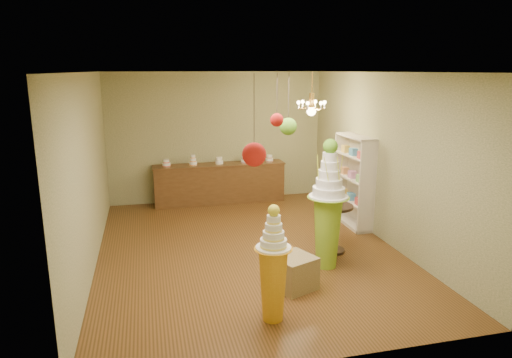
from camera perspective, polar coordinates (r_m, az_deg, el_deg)
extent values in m
plane|color=#573617|center=(8.02, -1.07, -8.74)|extent=(6.50, 6.50, 0.00)
plane|color=white|center=(7.43, -1.17, 13.22)|extent=(6.50, 6.50, 0.00)
cube|color=#949568|center=(10.73, -4.91, 5.21)|extent=(5.00, 0.04, 3.00)
cube|color=#949568|center=(4.58, 7.83, -6.22)|extent=(5.00, 0.04, 3.00)
cube|color=#949568|center=(7.46, -20.20, 0.79)|extent=(0.04, 6.50, 3.00)
cube|color=#949568|center=(8.48, 15.63, 2.55)|extent=(0.04, 6.50, 3.00)
cone|color=#84B327|center=(7.24, 8.88, -6.62)|extent=(0.56, 0.56, 1.13)
cylinder|color=white|center=(7.06, 9.05, -2.18)|extent=(0.75, 0.75, 0.03)
cylinder|color=white|center=(7.04, 9.07, -1.54)|extent=(0.61, 0.61, 0.13)
cylinder|color=white|center=(7.01, 9.11, -0.48)|extent=(0.50, 0.50, 0.13)
cylinder|color=white|center=(6.98, 9.15, 0.58)|extent=(0.41, 0.41, 0.13)
cylinder|color=white|center=(6.95, 9.19, 1.66)|extent=(0.34, 0.34, 0.13)
cylinder|color=white|center=(6.92, 9.23, 2.74)|extent=(0.28, 0.28, 0.13)
sphere|color=#5B9F22|center=(6.89, 9.28, 4.06)|extent=(0.22, 0.22, 0.22)
cone|color=orange|center=(5.75, 2.14, -13.06)|extent=(0.42, 0.42, 0.93)
cylinder|color=white|center=(5.55, 2.19, -8.60)|extent=(0.50, 0.50, 0.03)
cylinder|color=white|center=(5.52, 2.19, -7.98)|extent=(0.38, 0.38, 0.10)
cylinder|color=white|center=(5.49, 2.20, -7.02)|extent=(0.30, 0.30, 0.10)
cylinder|color=white|center=(5.45, 2.21, -6.05)|extent=(0.24, 0.24, 0.10)
cylinder|color=white|center=(5.42, 2.22, -5.07)|extent=(0.19, 0.19, 0.10)
sphere|color=yellow|center=(5.39, 2.23, -3.95)|extent=(0.14, 0.14, 0.14)
cube|color=olive|center=(6.62, 4.77, -11.53)|extent=(0.68, 0.68, 0.47)
cube|color=#53341A|center=(10.67, -4.57, -0.59)|extent=(3.00, 0.50, 0.90)
cube|color=#53341A|center=(10.56, -4.61, 1.81)|extent=(3.04, 0.54, 0.03)
cylinder|color=white|center=(10.43, -11.15, 1.98)|extent=(0.18, 0.18, 0.16)
cylinder|color=white|center=(10.46, -7.88, 2.37)|extent=(0.18, 0.18, 0.24)
cylinder|color=white|center=(10.55, -4.62, 2.31)|extent=(0.18, 0.18, 0.16)
cylinder|color=white|center=(10.65, -1.44, 2.68)|extent=(0.18, 0.18, 0.24)
cylinder|color=white|center=(10.79, 1.68, 2.61)|extent=(0.18, 0.18, 0.16)
cube|color=beige|center=(9.28, 12.91, -0.16)|extent=(0.04, 1.20, 1.80)
cube|color=beige|center=(9.31, 11.90, -2.61)|extent=(0.30, 1.14, 0.03)
cube|color=beige|center=(9.20, 12.03, 0.09)|extent=(0.30, 1.14, 0.03)
cube|color=beige|center=(9.11, 12.17, 2.84)|extent=(0.30, 1.14, 0.03)
cylinder|color=black|center=(8.03, 9.48, -8.75)|extent=(0.44, 0.44, 0.04)
cylinder|color=black|center=(7.89, 9.58, -6.19)|extent=(0.09, 0.09, 0.81)
cylinder|color=black|center=(7.77, 9.70, -3.39)|extent=(0.66, 0.66, 0.04)
imported|color=beige|center=(7.73, 9.74, -2.46)|extent=(0.23, 0.23, 0.22)
cylinder|color=#40362E|center=(4.73, -0.24, 8.03)|extent=(0.01, 0.01, 0.83)
sphere|color=red|center=(4.78, -0.23, 3.07)|extent=(0.25, 0.25, 0.25)
cylinder|color=#40362E|center=(5.85, 4.09, 9.83)|extent=(0.01, 0.01, 0.67)
sphere|color=#5B9F22|center=(5.88, 4.04, 6.57)|extent=(0.22, 0.22, 0.22)
cylinder|color=#40362E|center=(5.29, 2.64, 10.24)|extent=(0.01, 0.01, 0.53)
sphere|color=red|center=(5.31, 2.61, 7.39)|extent=(0.16, 0.16, 0.16)
cylinder|color=#EEB654|center=(9.02, 7.02, 11.58)|extent=(0.02, 0.02, 0.50)
cylinder|color=#EEB654|center=(9.03, 6.97, 9.68)|extent=(0.10, 0.10, 0.30)
sphere|color=#FFD18C|center=(9.05, 6.93, 8.41)|extent=(0.18, 0.18, 0.18)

